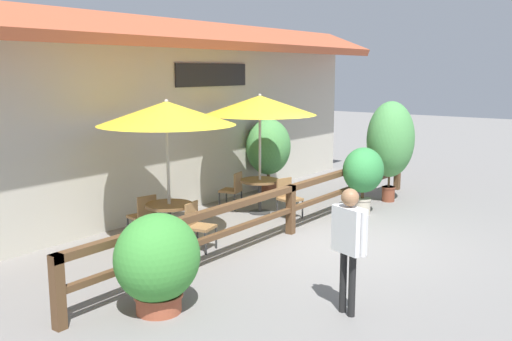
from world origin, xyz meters
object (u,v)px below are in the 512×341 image
(chair_middle_streetside, at_px, (288,196))
(patio_umbrella_middle, at_px, (260,105))
(chair_near_wallside, at_px, (144,214))
(pedestrian, at_px, (349,235))
(chair_middle_wallside, at_px, (233,189))
(potted_plant_small_flowering, at_px, (268,148))
(potted_plant_corner_fern, at_px, (391,140))
(dining_table_middle, at_px, (260,186))
(potted_plant_tall_tropical, at_px, (363,172))
(chair_near_streetside, at_px, (198,224))
(dining_table_near, at_px, (169,212))
(potted_plant_broad_leaf, at_px, (157,261))
(patio_umbrella_near, at_px, (167,113))

(chair_middle_streetside, bearing_deg, patio_umbrella_middle, 107.49)
(chair_near_wallside, distance_m, pedestrian, 4.71)
(patio_umbrella_middle, bearing_deg, chair_middle_wallside, 93.97)
(chair_middle_wallside, height_order, potted_plant_small_flowering, potted_plant_small_flowering)
(patio_umbrella_middle, relative_size, chair_middle_streetside, 3.12)
(potted_plant_corner_fern, height_order, pedestrian, potted_plant_corner_fern)
(patio_umbrella_middle, bearing_deg, pedestrian, -131.79)
(patio_umbrella_middle, xyz_separation_m, potted_plant_corner_fern, (2.75, -1.81, -0.89))
(dining_table_middle, relative_size, potted_plant_tall_tropical, 0.59)
(chair_near_streetside, xyz_separation_m, patio_umbrella_middle, (2.75, 0.67, 1.90))
(chair_middle_wallside, bearing_deg, potted_plant_small_flowering, 176.09)
(chair_near_streetside, distance_m, dining_table_middle, 2.84)
(dining_table_near, xyz_separation_m, chair_middle_wallside, (2.77, 0.76, -0.13))
(chair_near_wallside, height_order, pedestrian, pedestrian)
(chair_middle_streetside, relative_size, potted_plant_small_flowering, 0.44)
(pedestrian, bearing_deg, chair_near_streetside, 5.18)
(chair_middle_wallside, relative_size, potted_plant_tall_tropical, 0.57)
(potted_plant_tall_tropical, relative_size, potted_plant_small_flowering, 0.77)
(potted_plant_small_flowering, distance_m, pedestrian, 7.45)
(chair_middle_wallside, distance_m, potted_plant_small_flowering, 2.03)
(potted_plant_broad_leaf, bearing_deg, dining_table_near, 42.22)
(dining_table_middle, distance_m, chair_middle_wallside, 0.73)
(potted_plant_small_flowering, bearing_deg, chair_middle_streetside, -135.20)
(chair_middle_wallside, bearing_deg, chair_near_wallside, -11.87)
(chair_near_wallside, bearing_deg, dining_table_near, 104.05)
(patio_umbrella_middle, height_order, potted_plant_corner_fern, patio_umbrella_middle)
(potted_plant_corner_fern, bearing_deg, chair_middle_wallside, 137.92)
(chair_near_wallside, relative_size, chair_middle_streetside, 1.00)
(patio_umbrella_near, xyz_separation_m, chair_near_streetside, (0.06, -0.63, -1.90))
(dining_table_near, height_order, potted_plant_small_flowering, potted_plant_small_flowering)
(patio_umbrella_middle, height_order, chair_middle_wallside, patio_umbrella_middle)
(chair_near_streetside, bearing_deg, dining_table_middle, 1.33)
(patio_umbrella_middle, height_order, chair_middle_streetside, patio_umbrella_middle)
(potted_plant_broad_leaf, bearing_deg, chair_near_streetside, 31.03)
(chair_middle_wallside, xyz_separation_m, potted_plant_tall_tropical, (1.32, -2.57, 0.46))
(potted_plant_broad_leaf, relative_size, potted_plant_corner_fern, 0.55)
(chair_near_streetside, relative_size, chair_middle_streetside, 1.00)
(patio_umbrella_middle, xyz_separation_m, potted_plant_tall_tropical, (1.27, -1.85, -1.44))
(chair_near_streetside, relative_size, potted_plant_corner_fern, 0.35)
(potted_plant_broad_leaf, distance_m, pedestrian, 2.47)
(dining_table_middle, distance_m, potted_plant_tall_tropical, 2.27)
(potted_plant_corner_fern, bearing_deg, patio_umbrella_near, 162.38)
(potted_plant_tall_tropical, bearing_deg, potted_plant_corner_fern, 1.44)
(chair_near_streetside, xyz_separation_m, chair_middle_wallside, (2.70, 1.39, 0.00))
(potted_plant_corner_fern, relative_size, pedestrian, 1.45)
(dining_table_near, height_order, chair_near_wallside, chair_near_wallside)
(patio_umbrella_near, height_order, patio_umbrella_middle, same)
(patio_umbrella_near, bearing_deg, pedestrian, -101.12)
(patio_umbrella_near, height_order, potted_plant_broad_leaf, patio_umbrella_near)
(dining_table_near, relative_size, potted_plant_corner_fern, 0.36)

